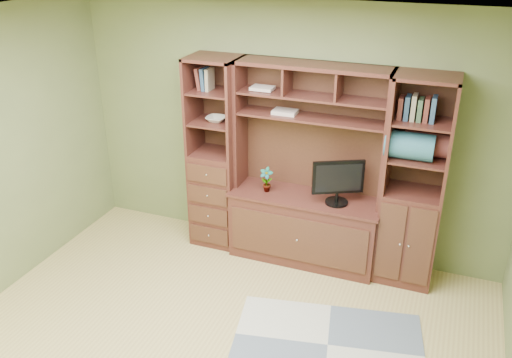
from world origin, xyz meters
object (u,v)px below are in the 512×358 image
at_px(right_tower, 414,184).
at_px(monitor, 338,175).
at_px(center_hutch, 307,169).
at_px(left_tower, 216,154).

height_order(right_tower, monitor, right_tower).
distance_m(center_hutch, monitor, 0.33).
height_order(center_hutch, monitor, center_hutch).
relative_size(left_tower, right_tower, 1.00).
height_order(left_tower, monitor, left_tower).
bearing_deg(left_tower, center_hutch, -2.29).
distance_m(center_hutch, left_tower, 1.00).
relative_size(center_hutch, monitor, 3.32).
distance_m(left_tower, monitor, 1.33).
distance_m(center_hutch, right_tower, 1.03).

